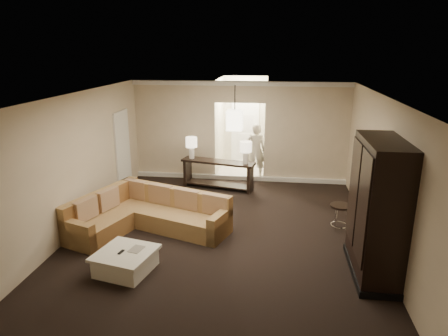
# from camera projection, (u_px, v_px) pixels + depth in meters

# --- Properties ---
(ground) EXTENTS (8.00, 8.00, 0.00)m
(ground) POSITION_uv_depth(u_px,v_px,m) (219.00, 243.00, 7.77)
(ground) COLOR black
(ground) RESTS_ON ground
(wall_back) EXTENTS (6.00, 0.04, 2.80)m
(wall_back) POSITION_uv_depth(u_px,v_px,m) (240.00, 132.00, 11.16)
(wall_back) COLOR beige
(wall_back) RESTS_ON ground
(wall_front) EXTENTS (6.00, 0.04, 2.80)m
(wall_front) POSITION_uv_depth(u_px,v_px,m) (155.00, 310.00, 3.57)
(wall_front) COLOR beige
(wall_front) RESTS_ON ground
(wall_left) EXTENTS (0.04, 8.00, 2.80)m
(wall_left) POSITION_uv_depth(u_px,v_px,m) (66.00, 169.00, 7.75)
(wall_left) COLOR beige
(wall_left) RESTS_ON ground
(wall_right) EXTENTS (0.04, 8.00, 2.80)m
(wall_right) POSITION_uv_depth(u_px,v_px,m) (388.00, 182.00, 6.99)
(wall_right) COLOR beige
(wall_right) RESTS_ON ground
(ceiling) EXTENTS (6.00, 8.00, 0.02)m
(ceiling) POSITION_uv_depth(u_px,v_px,m) (219.00, 99.00, 6.96)
(ceiling) COLOR silver
(ceiling) RESTS_ON wall_back
(crown_molding) EXTENTS (6.00, 0.10, 0.12)m
(crown_molding) POSITION_uv_depth(u_px,v_px,m) (240.00, 83.00, 10.73)
(crown_molding) COLOR white
(crown_molding) RESTS_ON wall_back
(baseboard) EXTENTS (6.00, 0.10, 0.12)m
(baseboard) POSITION_uv_depth(u_px,v_px,m) (239.00, 178.00, 11.50)
(baseboard) COLOR white
(baseboard) RESTS_ON ground
(side_door) EXTENTS (0.05, 0.90, 2.10)m
(side_door) POSITION_uv_depth(u_px,v_px,m) (123.00, 151.00, 10.50)
(side_door) COLOR white
(side_door) RESTS_ON ground
(foyer) EXTENTS (1.44, 2.02, 2.80)m
(foyer) POSITION_uv_depth(u_px,v_px,m) (244.00, 126.00, 12.47)
(foyer) COLOR silver
(foyer) RESTS_ON ground
(sectional_sofa) EXTENTS (3.23, 2.31, 0.81)m
(sectional_sofa) POSITION_uv_depth(u_px,v_px,m) (146.00, 215.00, 8.29)
(sectional_sofa) COLOR brown
(sectional_sofa) RESTS_ON ground
(coffee_table) EXTENTS (1.08, 1.08, 0.38)m
(coffee_table) POSITION_uv_depth(u_px,v_px,m) (126.00, 261.00, 6.76)
(coffee_table) COLOR white
(coffee_table) RESTS_ON ground
(console_table) EXTENTS (2.03, 0.87, 0.77)m
(console_table) POSITION_uv_depth(u_px,v_px,m) (218.00, 172.00, 10.70)
(console_table) COLOR black
(console_table) RESTS_ON ground
(armoire) EXTENTS (0.68, 1.60, 2.30)m
(armoire) POSITION_uv_depth(u_px,v_px,m) (377.00, 212.00, 6.45)
(armoire) COLOR black
(armoire) RESTS_ON ground
(drink_table) EXTENTS (0.44, 0.44, 0.55)m
(drink_table) POSITION_uv_depth(u_px,v_px,m) (340.00, 212.00, 8.26)
(drink_table) COLOR black
(drink_table) RESTS_ON ground
(table_lamp_left) EXTENTS (0.31, 0.31, 0.59)m
(table_lamp_left) POSITION_uv_depth(u_px,v_px,m) (191.00, 144.00, 10.75)
(table_lamp_left) COLOR white
(table_lamp_left) RESTS_ON console_table
(table_lamp_right) EXTENTS (0.31, 0.31, 0.59)m
(table_lamp_right) POSITION_uv_depth(u_px,v_px,m) (246.00, 149.00, 10.25)
(table_lamp_right) COLOR white
(table_lamp_right) RESTS_ON console_table
(pendant_light) EXTENTS (0.38, 0.38, 1.09)m
(pendant_light) POSITION_uv_depth(u_px,v_px,m) (235.00, 120.00, 9.77)
(pendant_light) COLOR black
(pendant_light) RESTS_ON ceiling
(person) EXTENTS (0.65, 0.45, 1.76)m
(person) POSITION_uv_depth(u_px,v_px,m) (256.00, 148.00, 11.54)
(person) COLOR beige
(person) RESTS_ON ground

